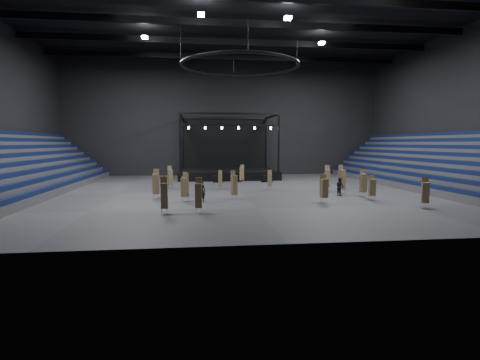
{
  "coord_description": "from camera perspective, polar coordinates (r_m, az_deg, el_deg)",
  "views": [
    {
      "loc": [
        -4.66,
        -39.07,
        5.08
      ],
      "look_at": [
        -0.22,
        -2.0,
        1.4
      ],
      "focal_mm": 28.0,
      "sensor_mm": 36.0,
      "label": 1
    }
  ],
  "objects": [
    {
      "name": "chair_stack_1",
      "position": [
        32.66,
        26.39,
        -1.65
      ],
      "size": [
        0.68,
        0.68,
        2.43
      ],
      "rotation": [
        0.0,
        0.0,
        -0.38
      ],
      "color": "silver",
      "rests_on": "floor"
    },
    {
      "name": "chair_stack_17",
      "position": [
        35.33,
        19.5,
        -0.99
      ],
      "size": [
        0.62,
        0.62,
        2.25
      ],
      "rotation": [
        0.0,
        0.0,
        -0.2
      ],
      "color": "silver",
      "rests_on": "floor"
    },
    {
      "name": "chair_stack_5",
      "position": [
        37.36,
        18.27,
        -0.37
      ],
      "size": [
        0.58,
        0.58,
        2.61
      ],
      "rotation": [
        0.0,
        0.0,
        0.11
      ],
      "color": "silver",
      "rests_on": "floor"
    },
    {
      "name": "floor",
      "position": [
        39.67,
        -0.02,
        -1.73
      ],
      "size": [
        50.0,
        50.0,
        0.0
      ],
      "primitive_type": "plane",
      "color": "#424244",
      "rests_on": "ground"
    },
    {
      "name": "chair_stack_7",
      "position": [
        36.7,
        -8.43,
        -0.52
      ],
      "size": [
        0.59,
        0.59,
        2.29
      ],
      "rotation": [
        0.0,
        0.0,
        -0.36
      ],
      "color": "silver",
      "rests_on": "floor"
    },
    {
      "name": "bleachers_left",
      "position": [
        43.26,
        -31.78,
        0.34
      ],
      "size": [
        7.2,
        40.0,
        6.4
      ],
      "color": "#4A494C",
      "rests_on": "floor"
    },
    {
      "name": "chair_stack_11",
      "position": [
        42.43,
        -10.59,
        0.45
      ],
      "size": [
        0.62,
        0.62,
        2.57
      ],
      "rotation": [
        0.0,
        0.0,
        0.34
      ],
      "color": "silver",
      "rests_on": "floor"
    },
    {
      "name": "chair_stack_16",
      "position": [
        32.83,
        -8.41,
        -1.03
      ],
      "size": [
        0.71,
        0.71,
        2.48
      ],
      "rotation": [
        0.0,
        0.0,
        -0.43
      ],
      "color": "silver",
      "rests_on": "floor"
    },
    {
      "name": "bleachers_right",
      "position": [
        47.95,
        28.34,
        0.95
      ],
      "size": [
        7.2,
        40.0,
        6.4
      ],
      "color": "#4A494C",
      "rests_on": "floor"
    },
    {
      "name": "flight_case_left",
      "position": [
        48.67,
        -3.38,
        0.15
      ],
      "size": [
        1.37,
        0.75,
        0.89
      ],
      "primitive_type": "cube",
      "rotation": [
        0.0,
        0.0,
        -0.06
      ],
      "color": "black",
      "rests_on": "floor"
    },
    {
      "name": "chair_stack_2",
      "position": [
        47.6,
        0.29,
        1.01
      ],
      "size": [
        0.65,
        0.65,
        2.36
      ],
      "rotation": [
        0.0,
        0.0,
        -0.32
      ],
      "color": "silver",
      "rests_on": "floor"
    },
    {
      "name": "flight_case_mid",
      "position": [
        49.24,
        -0.52,
        0.21
      ],
      "size": [
        1.3,
        0.67,
        0.86
      ],
      "primitive_type": "cube",
      "rotation": [
        0.0,
        0.0,
        0.02
      ],
      "color": "black",
      "rests_on": "floor"
    },
    {
      "name": "chair_stack_10",
      "position": [
        39.26,
        15.25,
        0.19
      ],
      "size": [
        0.7,
        0.7,
        2.91
      ],
      "rotation": [
        0.0,
        0.0,
        0.33
      ],
      "color": "silver",
      "rests_on": "floor"
    },
    {
      "name": "wall_front",
      "position": [
        19.07,
        7.83,
        17.44
      ],
      "size": [
        50.0,
        0.2,
        18.0
      ],
      "primitive_type": "cube",
      "color": "black",
      "rests_on": "ground"
    },
    {
      "name": "chair_stack_0",
      "position": [
        35.07,
        -12.69,
        -0.5
      ],
      "size": [
        0.59,
        0.59,
        2.75
      ],
      "rotation": [
        0.0,
        0.0,
        -0.11
      ],
      "color": "silver",
      "rests_on": "floor"
    },
    {
      "name": "chair_stack_14",
      "position": [
        27.34,
        -6.34,
        -2.29
      ],
      "size": [
        0.53,
        0.53,
        2.59
      ],
      "rotation": [
        0.0,
        0.0,
        -0.09
      ],
      "color": "silver",
      "rests_on": "floor"
    },
    {
      "name": "chair_stack_12",
      "position": [
        41.04,
        13.15,
        0.36
      ],
      "size": [
        0.64,
        0.64,
        2.75
      ],
      "rotation": [
        0.0,
        0.0,
        -0.24
      ],
      "color": "silver",
      "rests_on": "floor"
    },
    {
      "name": "crew_member",
      "position": [
        37.59,
        14.98,
        -0.99
      ],
      "size": [
        0.85,
        0.99,
        1.74
      ],
      "primitive_type": "imported",
      "rotation": [
        0.0,
        0.0,
        1.83
      ],
      "color": "black",
      "rests_on": "floor"
    },
    {
      "name": "chair_stack_4",
      "position": [
        32.63,
        12.67,
        -1.16
      ],
      "size": [
        0.62,
        0.62,
        2.45
      ],
      "rotation": [
        0.0,
        0.0,
        0.14
      ],
      "color": "silver",
      "rests_on": "floor"
    },
    {
      "name": "chair_stack_8",
      "position": [
        40.0,
        -12.84,
        -0.1
      ],
      "size": [
        0.52,
        0.52,
        2.29
      ],
      "rotation": [
        0.0,
        0.0,
        -0.2
      ],
      "color": "silver",
      "rests_on": "floor"
    },
    {
      "name": "floodlights",
      "position": [
        37.21,
        0.77,
        23.67
      ],
      "size": [
        28.6,
        16.6,
        0.25
      ],
      "color": "white",
      "rests_on": "roof_girders"
    },
    {
      "name": "chair_stack_9",
      "position": [
        40.89,
        4.54,
        0.09
      ],
      "size": [
        0.54,
        0.54,
        2.17
      ],
      "rotation": [
        0.0,
        0.0,
        -0.18
      ],
      "color": "silver",
      "rests_on": "floor"
    },
    {
      "name": "chair_stack_13",
      "position": [
        43.14,
        15.43,
        0.16
      ],
      "size": [
        0.55,
        0.55,
        2.13
      ],
      "rotation": [
        0.0,
        0.0,
        -0.24
      ],
      "color": "silver",
      "rests_on": "floor"
    },
    {
      "name": "flight_case_right",
      "position": [
        49.18,
        4.1,
        0.22
      ],
      "size": [
        1.47,
        0.92,
        0.91
      ],
      "primitive_type": "cube",
      "rotation": [
        0.0,
        0.0,
        0.18
      ],
      "color": "black",
      "rests_on": "floor"
    },
    {
      "name": "ceiling",
      "position": [
        41.41,
        -0.02,
        23.81
      ],
      "size": [
        50.0,
        42.0,
        0.2
      ],
      "primitive_type": "cube",
      "color": "black",
      "rests_on": "wall_back"
    },
    {
      "name": "stage",
      "position": [
        55.62,
        -2.0,
        1.88
      ],
      "size": [
        14.0,
        10.0,
        9.2
      ],
      "color": "black",
      "rests_on": "floor"
    },
    {
      "name": "wall_right",
      "position": [
        49.21,
        30.73,
        9.42
      ],
      "size": [
        0.2,
        42.0,
        18.0
      ],
      "primitive_type": "cube",
      "color": "black",
      "rests_on": "ground"
    },
    {
      "name": "wall_back",
      "position": [
        60.38,
        -2.41,
        9.35
      ],
      "size": [
        50.0,
        0.2,
        18.0
      ],
      "primitive_type": "cube",
      "color": "black",
      "rests_on": "ground"
    },
    {
      "name": "man_center",
      "position": [
        32.61,
        -5.88,
        -1.69
      ],
      "size": [
        0.79,
        0.64,
        1.88
      ],
      "primitive_type": "imported",
      "rotation": [
        0.0,
        0.0,
        2.83
      ],
      "color": "black",
      "rests_on": "floor"
    },
    {
      "name": "chair_stack_3",
      "position": [
        41.37,
        -3.04,
        0.1
      ],
      "size": [
        0.46,
        0.46,
        2.11
      ],
      "rotation": [
        0.0,
        0.0,
        -0.11
      ],
      "color": "silver",
      "rests_on": "floor"
    },
    {
      "name": "truss_ring",
      "position": [
        40.14,
        -0.02,
        17.01
      ],
      "size": [
        12.3,
        12.3,
        5.15
      ],
      "color": "black",
      "rests_on": "ceiling"
    },
    {
      "name": "roof_girders",
      "position": [
        41.17,
        -0.02,
        22.75
      ],
      "size": [
        49.0,
        30.35,
        0.7
      ],
      "color": "black",
      "rests_on": "ceiling"
    },
    {
      "name": "chair_stack_6",
      "position": [
        33.96,
        -0.92,
        -0.69
      ],
      "size": [
        0.62,
        0.62,
        2.63
      ],
      "rotation": [
        0.0,
        0.0,
        0.37
      ],
      "color": "silver",
      "rests_on": "floor"
    },
    {
      "name": "chair_stack_15",
      "position": [
        27.43,
        -11.5,
        -2.25
      ],
      "size": [
        0.54,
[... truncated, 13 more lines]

